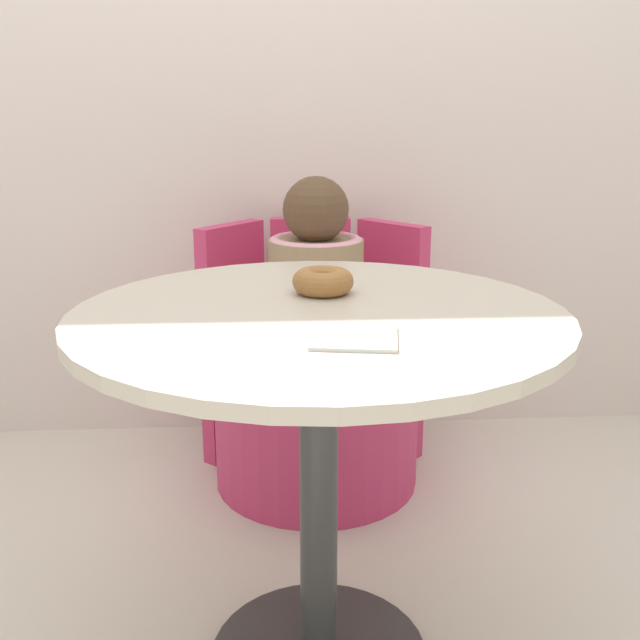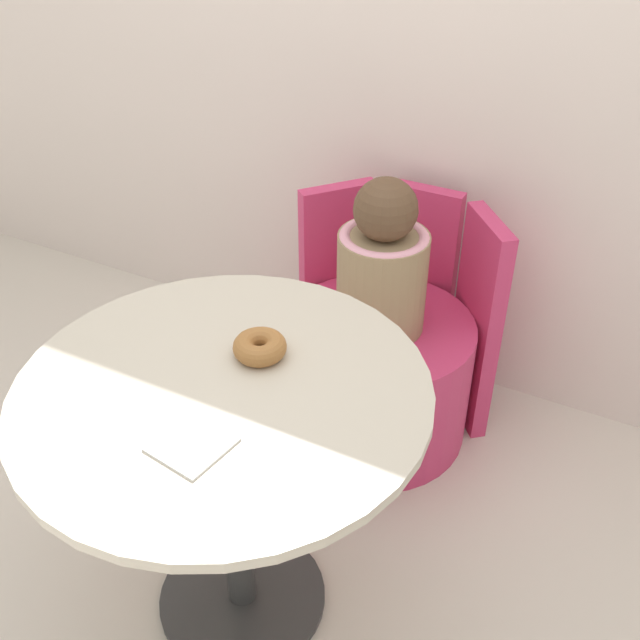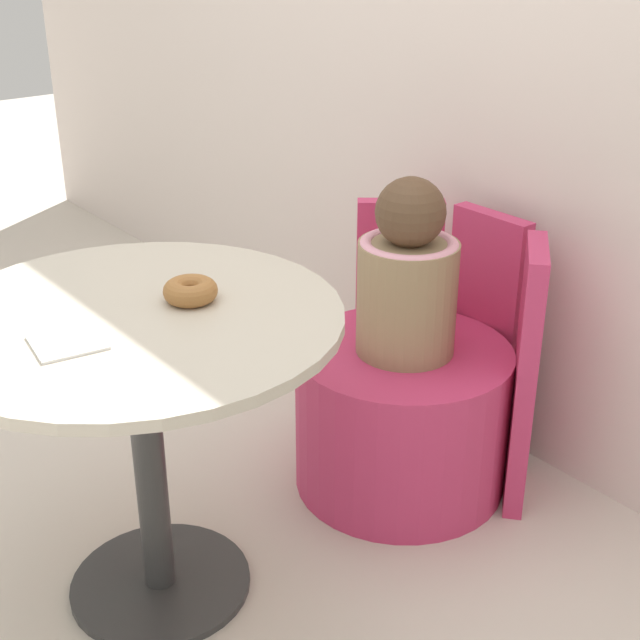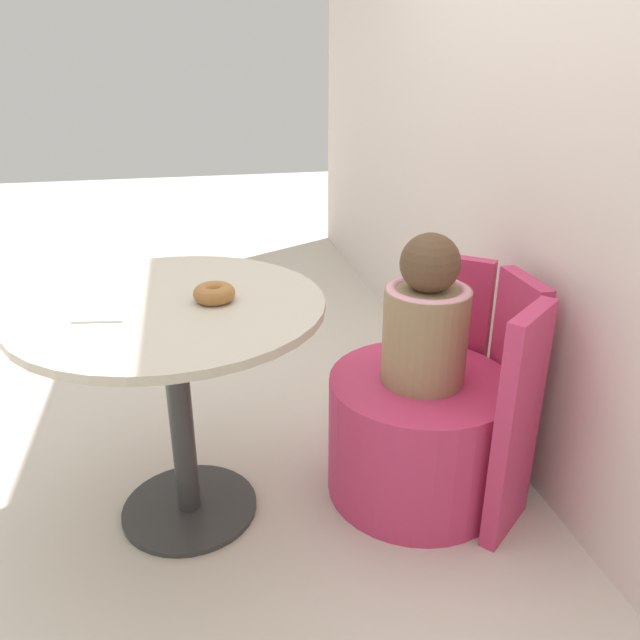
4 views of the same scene
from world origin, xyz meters
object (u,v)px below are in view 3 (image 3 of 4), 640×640
at_px(round_table, 141,377).
at_px(tub_chair, 401,417).
at_px(child_figure, 408,277).
at_px(donut, 190,291).

height_order(round_table, tub_chair, round_table).
bearing_deg(round_table, child_figure, 87.06).
xyz_separation_m(round_table, tub_chair, (0.04, 0.75, -0.37)).
bearing_deg(round_table, tub_chair, 87.06).
bearing_deg(tub_chair, donut, -92.07).
distance_m(tub_chair, child_figure, 0.42).
relative_size(child_figure, donut, 4.04).
relative_size(round_table, donut, 7.45).
relative_size(tub_chair, child_figure, 1.24).
height_order(child_figure, donut, child_figure).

